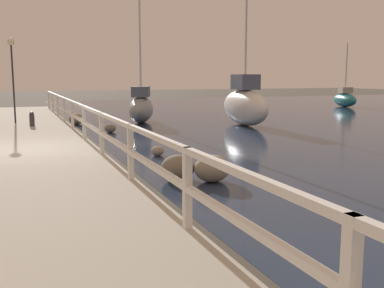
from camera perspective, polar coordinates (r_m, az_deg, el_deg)
ground_plane at (r=12.66m, az=-20.64°, el=-1.82°), size 120.00×120.00×0.00m
dock_walkway at (r=12.64m, az=-20.67°, el=-1.25°), size 3.84×36.00×0.26m
railing at (r=12.69m, az=-12.62°, el=2.94°), size 0.10×32.50×1.04m
boulder_mid_strip at (r=9.28m, az=2.59°, el=-3.12°), size 0.75×0.68×0.57m
boulder_far_strip at (r=17.78m, az=-10.34°, el=1.97°), size 0.45×0.40×0.33m
boulder_upstream at (r=21.19m, az=-14.47°, el=3.11°), size 0.68×0.61×0.51m
boulder_near_dock at (r=12.39m, az=-4.40°, el=-0.87°), size 0.36×0.33×0.27m
boulder_downstream at (r=9.43m, az=-1.78°, el=-3.00°), size 0.72×0.65×0.54m
mooring_bollard at (r=18.49m, az=-19.66°, el=3.02°), size 0.19×0.19×0.56m
dock_lamp at (r=19.86m, az=-21.90°, el=9.82°), size 0.27×0.27×3.43m
sailboat_white at (r=20.25m, az=6.72°, el=4.99°), size 1.66×4.40×8.31m
sailboat_gray at (r=21.51m, az=-6.48°, el=4.66°), size 2.27×3.71×6.59m
sailboat_teal at (r=34.51m, az=18.84°, el=5.45°), size 2.08×3.50×4.52m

